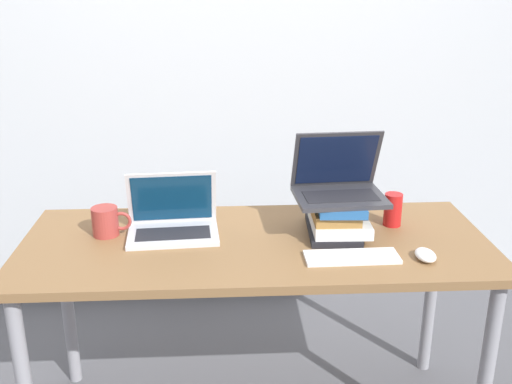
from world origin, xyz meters
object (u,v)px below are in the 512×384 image
object	(u,v)px
laptop_left	(173,222)
soda_can	(393,210)
laptop_on_books	(338,184)
mug	(106,221)
book_stack	(337,217)
mouse	(425,255)
wireless_keyboard	(352,257)

from	to	relation	value
laptop_left	soda_can	size ratio (longest dim) A/B	2.72
laptop_on_books	soda_can	xyz separation A→B (m)	(0.22, 0.05, -0.12)
laptop_left	mug	xyz separation A→B (m)	(-0.23, 0.00, 0.01)
laptop_left	soda_can	distance (m)	0.81
book_stack	soda_can	bearing A→B (deg)	16.33
soda_can	mouse	bearing A→B (deg)	-83.71
laptop_on_books	mug	distance (m)	0.83
soda_can	wireless_keyboard	bearing A→B (deg)	-127.17
laptop_on_books	soda_can	size ratio (longest dim) A/B	2.65
book_stack	mug	xyz separation A→B (m)	(-0.82, 0.03, -0.01)
book_stack	mouse	world-z (taller)	book_stack
book_stack	soda_can	world-z (taller)	book_stack
laptop_left	mug	bearing A→B (deg)	179.64
mouse	soda_can	xyz separation A→B (m)	(-0.03, 0.29, 0.05)
laptop_left	wireless_keyboard	bearing A→B (deg)	-21.68
laptop_on_books	mouse	xyz separation A→B (m)	(0.25, -0.24, -0.17)
laptop_left	book_stack	size ratio (longest dim) A/B	1.15
mouse	soda_can	size ratio (longest dim) A/B	0.83
laptop_on_books	mug	xyz separation A→B (m)	(-0.82, 0.01, -0.13)
wireless_keyboard	mug	size ratio (longest dim) A/B	2.22
laptop_on_books	soda_can	bearing A→B (deg)	12.49
book_stack	laptop_left	bearing A→B (deg)	177.07
mouse	wireless_keyboard	bearing A→B (deg)	175.98
laptop_left	mouse	bearing A→B (deg)	-16.92
mug	soda_can	bearing A→B (deg)	1.85
laptop_left	wireless_keyboard	size ratio (longest dim) A/B	1.07
wireless_keyboard	mug	bearing A→B (deg)	163.97
mouse	mug	distance (m)	1.10
laptop_on_books	laptop_left	bearing A→B (deg)	178.73
mouse	laptop_on_books	bearing A→B (deg)	135.85
mouse	mug	world-z (taller)	mug
laptop_left	mouse	size ratio (longest dim) A/B	3.28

